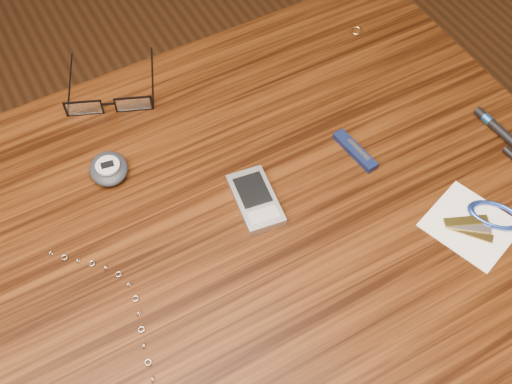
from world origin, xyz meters
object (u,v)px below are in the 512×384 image
eyeglasses (109,103)px  pedometer (109,168)px  notepad_keys (484,220)px  desk (229,266)px  pocket_knife (355,151)px  pda_phone (256,200)px

eyeglasses → pedometer: (-0.05, -0.11, -0.00)m
notepad_keys → desk: bearing=153.2°
pocket_knife → pda_phone: bearing=-177.9°
eyeglasses → notepad_keys: size_ratio=1.23×
desk → eyeglasses: (-0.06, 0.28, 0.12)m
eyeglasses → pda_phone: (0.11, -0.26, -0.01)m
desk → pocket_knife: (0.22, 0.03, 0.11)m
pocket_knife → eyeglasses: bearing=137.8°
eyeglasses → pedometer: eyeglasses is taller
eyeglasses → pocket_knife: 0.38m
pocket_knife → notepad_keys: bearing=-64.8°
notepad_keys → pocket_knife: pocket_knife is taller
desk → pocket_knife: pocket_knife is taller
notepad_keys → pocket_knife: (-0.09, 0.18, 0.00)m
desk → pedometer: (-0.10, 0.16, 0.11)m
desk → pocket_knife: bearing=6.6°
desk → pedometer: 0.22m
pedometer → desk: bearing=-58.2°
pda_phone → notepad_keys: 0.31m
pedometer → pocket_knife: pedometer is taller
pedometer → pda_phone: bearing=-42.5°
eyeglasses → pedometer: size_ratio=2.51×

